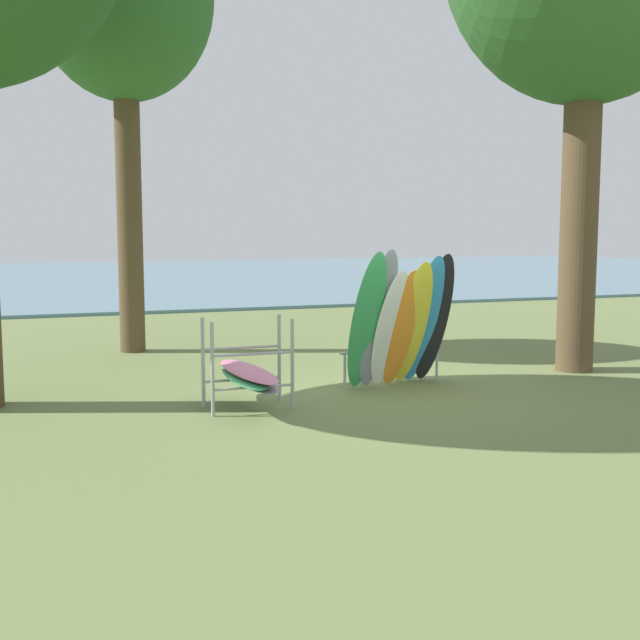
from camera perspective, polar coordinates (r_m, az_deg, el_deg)
name	(u,v)px	position (r m, az deg, el deg)	size (l,w,h in m)	color
ground_plane	(396,392)	(12.12, 5.48, -5.18)	(80.00, 80.00, 0.00)	olive
lake_water	(137,277)	(41.62, -12.95, 3.05)	(80.00, 36.00, 0.10)	slate
tree_mid_behind	(124,2)	(16.90, -13.85, 21.20)	(3.46, 3.46, 8.89)	brown
leaning_board_pile	(401,323)	(12.35, 5.82, -0.23)	(1.85, 1.07, 2.17)	#339E56
board_storage_rack	(248,375)	(10.98, -5.19, -3.90)	(1.15, 2.12, 1.25)	#9EA0A5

